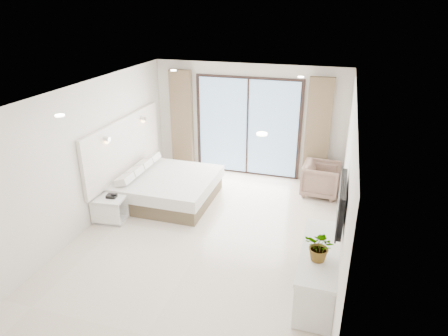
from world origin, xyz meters
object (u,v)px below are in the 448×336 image
Objects in this scene: nightstand at (111,210)px; console_desk at (319,262)px; bed at (167,187)px; armchair at (321,178)px.

console_desk is (4.03, -0.99, 0.32)m from nightstand.
console_desk is (3.36, -2.14, 0.28)m from bed.
bed is 2.48× the size of armchair.
nightstand is 4.16m from console_desk.
bed is 1.34m from nightstand.
bed is at bearing 147.49° from console_desk.
bed is 3.35× the size of nightstand.
console_desk is 2.14× the size of armchair.
armchair is (3.17, 1.22, 0.11)m from bed.
bed is at bearing 114.58° from armchair.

